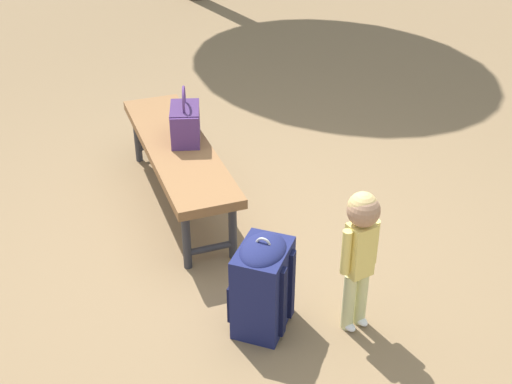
% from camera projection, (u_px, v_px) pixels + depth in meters
% --- Properties ---
extents(ground_plane, '(40.00, 40.00, 0.00)m').
position_uv_depth(ground_plane, '(237.00, 260.00, 4.02)').
color(ground_plane, brown).
rests_on(ground_plane, ground).
extents(park_bench, '(1.64, 0.60, 0.45)m').
position_uv_depth(park_bench, '(178.00, 152.00, 4.37)').
color(park_bench, brown).
rests_on(park_bench, ground).
extents(handbag, '(0.37, 0.29, 0.37)m').
position_uv_depth(handbag, '(185.00, 122.00, 4.33)').
color(handbag, '#4C2D66').
rests_on(handbag, park_bench).
extents(child_standing, '(0.16, 0.22, 0.80)m').
position_uv_depth(child_standing, '(360.00, 242.00, 3.27)').
color(child_standing, '#CCCC8C').
rests_on(child_standing, ground).
extents(backpack_large, '(0.40, 0.40, 0.55)m').
position_uv_depth(backpack_large, '(262.00, 283.00, 3.41)').
color(backpack_large, '#191E4C').
rests_on(backpack_large, ground).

